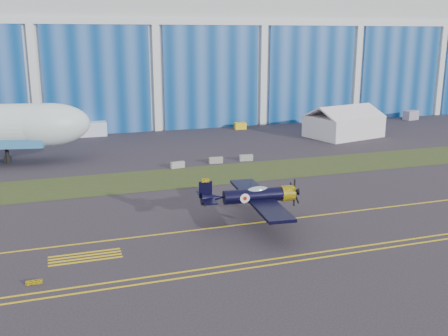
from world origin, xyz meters
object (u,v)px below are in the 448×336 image
object	(u,v)px
warbird	(253,196)
shipping_container	(90,129)
tug	(240,126)
tent	(344,121)

from	to	relation	value
warbird	shipping_container	bearing A→B (deg)	107.11
warbird	tug	bearing A→B (deg)	76.07
warbird	tent	distance (m)	49.87
shipping_container	tug	xyz separation A→B (m)	(28.86, -1.84, -0.65)
tent	shipping_container	size ratio (longest dim) A/B	2.40
tent	warbird	bearing A→B (deg)	-144.89
warbird	shipping_container	distance (m)	54.12
warbird	tent	xyz separation A→B (m)	(32.74, 37.62, -0.05)
shipping_container	warbird	bearing A→B (deg)	-76.28
tent	tug	bearing A→B (deg)	124.61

